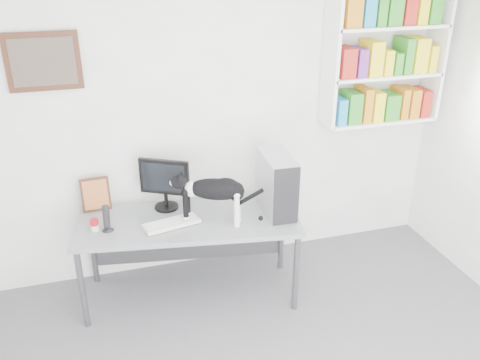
{
  "coord_description": "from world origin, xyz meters",
  "views": [
    {
      "loc": [
        -0.98,
        -1.92,
        2.67
      ],
      "look_at": [
        0.04,
        1.53,
        0.99
      ],
      "focal_mm": 38.0,
      "sensor_mm": 36.0,
      "label": 1
    }
  ],
  "objects_px": {
    "pc_tower": "(277,183)",
    "soup_can": "(95,225)",
    "speaker": "(106,218)",
    "leaning_print": "(96,194)",
    "keyboard": "(171,223)",
    "bookshelf": "(386,51)",
    "monitor": "(165,184)",
    "desk": "(190,258)",
    "cat": "(214,200)"
  },
  "relations": [
    {
      "from": "pc_tower",
      "to": "soup_can",
      "type": "distance_m",
      "value": 1.42
    },
    {
      "from": "speaker",
      "to": "leaning_print",
      "type": "relative_size",
      "value": 0.76
    },
    {
      "from": "leaning_print",
      "to": "pc_tower",
      "type": "bearing_deg",
      "value": -20.28
    },
    {
      "from": "speaker",
      "to": "pc_tower",
      "type": "bearing_deg",
      "value": 8.55
    },
    {
      "from": "keyboard",
      "to": "pc_tower",
      "type": "xyz_separation_m",
      "value": [
        0.85,
        0.0,
        0.22
      ]
    },
    {
      "from": "bookshelf",
      "to": "monitor",
      "type": "distance_m",
      "value": 2.13
    },
    {
      "from": "bookshelf",
      "to": "soup_can",
      "type": "bearing_deg",
      "value": -172.84
    },
    {
      "from": "speaker",
      "to": "monitor",
      "type": "bearing_deg",
      "value": 36.69
    },
    {
      "from": "desk",
      "to": "leaning_print",
      "type": "height_order",
      "value": "leaning_print"
    },
    {
      "from": "speaker",
      "to": "bookshelf",
      "type": "bearing_deg",
      "value": 19.15
    },
    {
      "from": "bookshelf",
      "to": "leaning_print",
      "type": "bearing_deg",
      "value": 179.38
    },
    {
      "from": "desk",
      "to": "soup_can",
      "type": "xyz_separation_m",
      "value": [
        -0.7,
        0.03,
        0.4
      ]
    },
    {
      "from": "leaning_print",
      "to": "speaker",
      "type": "bearing_deg",
      "value": -83.56
    },
    {
      "from": "cat",
      "to": "desk",
      "type": "bearing_deg",
      "value": 171.96
    },
    {
      "from": "bookshelf",
      "to": "desk",
      "type": "xyz_separation_m",
      "value": [
        -1.79,
        -0.35,
        -1.49
      ]
    },
    {
      "from": "monitor",
      "to": "speaker",
      "type": "height_order",
      "value": "monitor"
    },
    {
      "from": "monitor",
      "to": "pc_tower",
      "type": "distance_m",
      "value": 0.89
    },
    {
      "from": "desk",
      "to": "speaker",
      "type": "bearing_deg",
      "value": -171.48
    },
    {
      "from": "keyboard",
      "to": "cat",
      "type": "distance_m",
      "value": 0.37
    },
    {
      "from": "leaning_print",
      "to": "cat",
      "type": "relative_size",
      "value": 0.44
    },
    {
      "from": "monitor",
      "to": "cat",
      "type": "height_order",
      "value": "monitor"
    },
    {
      "from": "speaker",
      "to": "soup_can",
      "type": "height_order",
      "value": "speaker"
    },
    {
      "from": "keyboard",
      "to": "speaker",
      "type": "relative_size",
      "value": 2.01
    },
    {
      "from": "desk",
      "to": "soup_can",
      "type": "relative_size",
      "value": 18.73
    },
    {
      "from": "desk",
      "to": "speaker",
      "type": "distance_m",
      "value": 0.77
    },
    {
      "from": "bookshelf",
      "to": "monitor",
      "type": "bearing_deg",
      "value": -176.71
    },
    {
      "from": "pc_tower",
      "to": "speaker",
      "type": "height_order",
      "value": "pc_tower"
    },
    {
      "from": "desk",
      "to": "cat",
      "type": "relative_size",
      "value": 2.72
    },
    {
      "from": "leaning_print",
      "to": "cat",
      "type": "bearing_deg",
      "value": -32.66
    },
    {
      "from": "speaker",
      "to": "leaning_print",
      "type": "xyz_separation_m",
      "value": [
        -0.06,
        0.37,
        0.03
      ]
    },
    {
      "from": "keyboard",
      "to": "pc_tower",
      "type": "height_order",
      "value": "pc_tower"
    },
    {
      "from": "pc_tower",
      "to": "soup_can",
      "type": "xyz_separation_m",
      "value": [
        -1.41,
        0.09,
        -0.19
      ]
    },
    {
      "from": "keyboard",
      "to": "leaning_print",
      "type": "relative_size",
      "value": 1.52
    },
    {
      "from": "bookshelf",
      "to": "cat",
      "type": "distance_m",
      "value": 1.92
    },
    {
      "from": "bookshelf",
      "to": "speaker",
      "type": "bearing_deg",
      "value": -171.95
    },
    {
      "from": "monitor",
      "to": "keyboard",
      "type": "distance_m",
      "value": 0.35
    },
    {
      "from": "pc_tower",
      "to": "leaning_print",
      "type": "xyz_separation_m",
      "value": [
        -1.38,
        0.43,
        -0.1
      ]
    },
    {
      "from": "keyboard",
      "to": "cat",
      "type": "relative_size",
      "value": 0.67
    },
    {
      "from": "monitor",
      "to": "pc_tower",
      "type": "bearing_deg",
      "value": 9.43
    },
    {
      "from": "leaning_print",
      "to": "soup_can",
      "type": "height_order",
      "value": "leaning_print"
    },
    {
      "from": "pc_tower",
      "to": "speaker",
      "type": "distance_m",
      "value": 1.32
    },
    {
      "from": "pc_tower",
      "to": "speaker",
      "type": "bearing_deg",
      "value": -179.98
    },
    {
      "from": "leaning_print",
      "to": "keyboard",
      "type": "bearing_deg",
      "value": -41.82
    },
    {
      "from": "pc_tower",
      "to": "cat",
      "type": "bearing_deg",
      "value": -171.01
    },
    {
      "from": "keyboard",
      "to": "desk",
      "type": "bearing_deg",
      "value": 8.32
    },
    {
      "from": "bookshelf",
      "to": "pc_tower",
      "type": "bearing_deg",
      "value": -159.86
    },
    {
      "from": "leaning_print",
      "to": "cat",
      "type": "xyz_separation_m",
      "value": [
        0.85,
        -0.48,
        0.05
      ]
    },
    {
      "from": "soup_can",
      "to": "cat",
      "type": "height_order",
      "value": "cat"
    },
    {
      "from": "pc_tower",
      "to": "cat",
      "type": "distance_m",
      "value": 0.53
    },
    {
      "from": "keyboard",
      "to": "soup_can",
      "type": "height_order",
      "value": "soup_can"
    }
  ]
}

